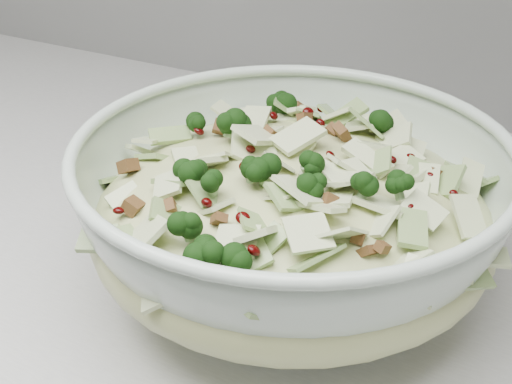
# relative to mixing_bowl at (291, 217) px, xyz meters

# --- Properties ---
(mixing_bowl) EXTENTS (0.38, 0.38, 0.13)m
(mixing_bowl) POSITION_rel_mixing_bowl_xyz_m (0.00, 0.00, 0.00)
(mixing_bowl) COLOR silver
(mixing_bowl) RESTS_ON counter
(salad) EXTENTS (0.33, 0.33, 0.13)m
(salad) POSITION_rel_mixing_bowl_xyz_m (0.00, -0.00, 0.02)
(salad) COLOR #BEC284
(salad) RESTS_ON mixing_bowl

